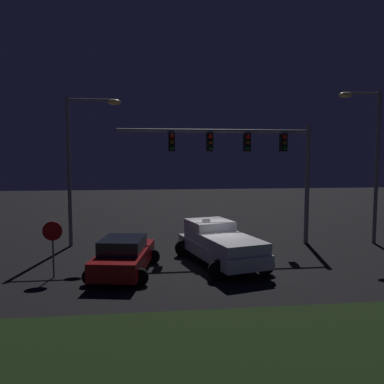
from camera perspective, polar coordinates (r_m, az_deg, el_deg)
name	(u,v)px	position (r m, az deg, el deg)	size (l,w,h in m)	color
ground_plane	(215,263)	(17.77, 3.40, -10.30)	(80.00, 80.00, 0.00)	black
grass_median	(280,360)	(10.00, 12.75, -22.87)	(23.60, 6.11, 0.10)	black
pickup_truck	(219,242)	(17.41, 3.95, -7.24)	(3.78, 5.73, 1.80)	silver
car_sedan	(124,256)	(16.23, -9.91, -9.16)	(2.97, 4.64, 1.51)	maroon
traffic_signal_gantry	(248,151)	(21.01, 8.12, 5.90)	(10.32, 0.56, 6.50)	slate
street_lamp_left	(80,152)	(21.36, -16.03, 5.64)	(2.85, 0.44, 7.85)	slate
street_lamp_right	(370,149)	(23.13, 24.53, 5.75)	(2.39, 0.44, 8.24)	slate
stop_sign	(53,238)	(16.26, -19.71, -6.39)	(0.76, 0.08, 2.23)	slate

